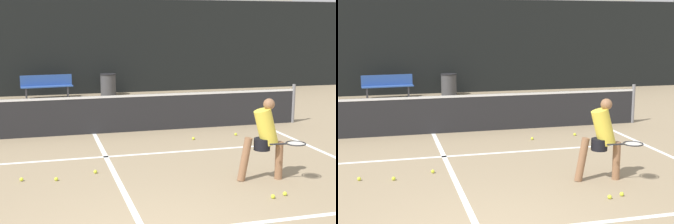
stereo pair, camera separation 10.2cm
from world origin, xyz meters
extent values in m
cube|color=white|center=(0.00, 4.28, 0.00)|extent=(8.25, 0.10, 0.01)
cube|color=white|center=(0.00, 3.46, 0.00)|extent=(0.10, 5.99, 0.01)
cube|color=white|center=(4.51, 3.46, 0.00)|extent=(0.10, 6.99, 0.01)
cylinder|color=slate|center=(5.50, 6.46, 0.53)|extent=(0.09, 0.09, 1.07)
cube|color=#232326|center=(0.00, 6.46, 0.47)|extent=(11.00, 0.02, 0.95)
cube|color=white|center=(0.00, 6.46, 0.92)|extent=(11.00, 0.03, 0.06)
cube|color=black|center=(0.00, 13.76, 1.85)|extent=(24.00, 0.06, 3.71)
cylinder|color=#8C6042|center=(2.73, 2.10, 0.33)|extent=(0.13, 0.13, 0.67)
cylinder|color=#8C6042|center=(2.11, 2.16, 0.38)|extent=(0.26, 0.16, 0.77)
cylinder|color=black|center=(2.41, 2.13, 0.63)|extent=(0.28, 0.28, 0.20)
cylinder|color=yellow|center=(2.47, 2.12, 0.94)|extent=(0.44, 0.31, 0.67)
sphere|color=#8C6042|center=(2.51, 2.12, 1.33)|extent=(0.19, 0.19, 0.19)
cylinder|color=#262628|center=(2.59, 1.88, 0.68)|extent=(0.30, 0.06, 0.03)
torus|color=#262628|center=(2.89, 1.85, 0.68)|extent=(0.37, 0.37, 0.02)
cylinder|color=beige|center=(2.89, 1.85, 0.68)|extent=(0.28, 0.28, 0.01)
sphere|color=#D1E033|center=(2.42, 1.31, 0.03)|extent=(0.07, 0.07, 0.07)
sphere|color=#D1E033|center=(2.19, 5.22, 0.03)|extent=(0.07, 0.07, 0.07)
sphere|color=#D1E033|center=(2.18, 1.24, 0.03)|extent=(0.07, 0.07, 0.07)
sphere|color=#D1E033|center=(3.33, 5.38, 0.03)|extent=(0.07, 0.07, 0.07)
sphere|color=#D1E033|center=(-1.03, 2.99, 0.03)|extent=(0.07, 0.07, 0.07)
sphere|color=#D1E033|center=(-1.61, 3.12, 0.03)|extent=(0.07, 0.07, 0.07)
sphere|color=#D1E033|center=(-0.33, 3.23, 0.03)|extent=(0.07, 0.07, 0.07)
cube|color=#2D519E|center=(-1.03, 12.87, 0.44)|extent=(1.91, 0.53, 0.04)
cube|color=#2D519E|center=(-1.05, 13.05, 0.65)|extent=(1.88, 0.21, 0.42)
cube|color=#333338|center=(-1.78, 12.80, 0.22)|extent=(0.06, 0.32, 0.44)
cube|color=#333338|center=(-0.28, 12.94, 0.22)|extent=(0.06, 0.32, 0.44)
cylinder|color=#3F3F42|center=(1.28, 13.09, 0.40)|extent=(0.59, 0.59, 0.80)
cylinder|color=black|center=(1.28, 13.09, 0.82)|extent=(0.62, 0.62, 0.04)
cube|color=black|center=(-2.39, 17.53, 0.44)|extent=(1.63, 4.41, 0.89)
cube|color=#1E2328|center=(-2.39, 17.31, 1.18)|extent=(1.37, 2.65, 0.59)
cylinder|color=black|center=(-1.66, 18.94, 0.30)|extent=(0.18, 0.60, 0.60)
cylinder|color=black|center=(-1.66, 16.11, 0.30)|extent=(0.18, 0.60, 0.60)
cylinder|color=brown|center=(-1.93, 23.58, 2.11)|extent=(0.28, 0.28, 4.22)
cylinder|color=brown|center=(-2.79, 22.98, 1.69)|extent=(0.28, 0.28, 3.39)
ellipsoid|color=#28562D|center=(-2.79, 22.98, 3.74)|extent=(3.73, 3.73, 0.90)
cube|color=#B2ADA3|center=(0.00, 29.92, 3.03)|extent=(36.00, 2.40, 6.07)
camera|label=1|loc=(-1.18, -4.98, 2.61)|focal=50.00mm
camera|label=2|loc=(-1.08, -5.00, 2.61)|focal=50.00mm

